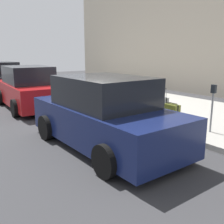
{
  "coord_description": "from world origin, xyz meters",
  "views": [
    {
      "loc": [
        -8.83,
        5.13,
        2.22
      ],
      "look_at": [
        -2.69,
        0.77,
        0.48
      ],
      "focal_mm": 41.45,
      "sensor_mm": 36.0,
      "label": 1
    }
  ],
  "objects": [
    {
      "name": "parking_meter",
      "position": [
        -4.94,
        -0.87,
        0.97
      ],
      "size": [
        0.12,
        0.09,
        1.27
      ],
      "color": "slate",
      "rests_on": "sidewalk_curb"
    },
    {
      "name": "sidewalk_curb",
      "position": [
        0.0,
        -2.5,
        0.07
      ],
      "size": [
        18.0,
        5.0,
        0.14
      ],
      "primitive_type": "cube",
      "color": "#9E9B93",
      "rests_on": "ground_plane"
    },
    {
      "name": "suitcase_silver_1",
      "position": [
        -3.33,
        -0.66,
        0.52
      ],
      "size": [
        0.45,
        0.24,
        1.04
      ],
      "color": "#9EA0A8",
      "rests_on": "sidewalk_curb"
    },
    {
      "name": "suitcase_teal_5",
      "position": [
        -1.39,
        -0.59,
        0.44
      ],
      "size": [
        0.44,
        0.26,
        0.86
      ],
      "color": "#0F606B",
      "rests_on": "sidewalk_curb"
    },
    {
      "name": "suitcase_olive_0",
      "position": [
        -3.86,
        -0.55,
        0.45
      ],
      "size": [
        0.46,
        0.25,
        0.67
      ],
      "color": "#59601E",
      "rests_on": "sidewalk_curb"
    },
    {
      "name": "suitcase_red_4",
      "position": [
        -1.87,
        -0.57,
        0.44
      ],
      "size": [
        0.4,
        0.26,
        0.89
      ],
      "color": "red",
      "rests_on": "sidewalk_curb"
    },
    {
      "name": "ground_plane",
      "position": [
        0.0,
        0.0,
        0.0
      ],
      "size": [
        40.0,
        40.0,
        0.0
      ],
      "primitive_type": "plane",
      "color": "#333335"
    },
    {
      "name": "fire_hydrant",
      "position": [
        -0.62,
        -0.62,
        0.55
      ],
      "size": [
        0.39,
        0.21,
        0.78
      ],
      "color": "#99999E",
      "rests_on": "sidewalk_curb"
    },
    {
      "name": "parked_car_navy_0",
      "position": [
        -3.9,
        1.85,
        0.78
      ],
      "size": [
        4.32,
        2.11,
        1.68
      ],
      "color": "#141E4C",
      "rests_on": "ground_plane"
    },
    {
      "name": "suitcase_navy_3",
      "position": [
        -2.33,
        -0.61,
        0.45
      ],
      "size": [
        0.37,
        0.22,
        0.84
      ],
      "color": "navy",
      "rests_on": "sidewalk_curb"
    },
    {
      "name": "bollard_post",
      "position": [
        0.01,
        -0.47,
        0.55
      ],
      "size": [
        0.14,
        0.14,
        0.82
      ],
      "primitive_type": "cylinder",
      "color": "brown",
      "rests_on": "sidewalk_curb"
    },
    {
      "name": "parked_car_red_1",
      "position": [
        1.61,
        1.85,
        0.79
      ],
      "size": [
        4.31,
        2.08,
        1.69
      ],
      "color": "#AD1619",
      "rests_on": "ground_plane"
    },
    {
      "name": "suitcase_maroon_2",
      "position": [
        -2.81,
        -0.65,
        0.43
      ],
      "size": [
        0.44,
        0.25,
        0.83
      ],
      "color": "maroon",
      "rests_on": "sidewalk_curb"
    }
  ]
}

